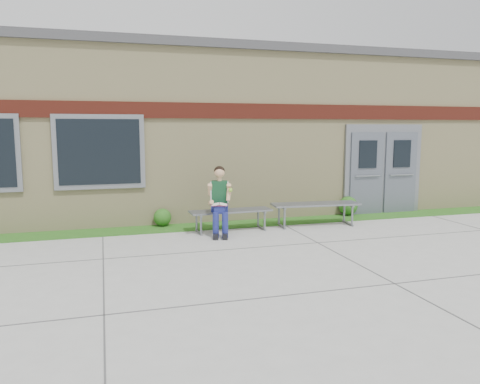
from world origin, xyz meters
name	(u,v)px	position (x,y,z in m)	size (l,w,h in m)	color
ground	(279,253)	(0.00, 0.00, 0.00)	(80.00, 80.00, 0.00)	#9E9E99
grass_strip	(238,224)	(0.00, 2.60, 0.01)	(16.00, 0.80, 0.02)	#254E14
school_building	(206,132)	(0.00, 5.99, 2.10)	(16.20, 6.22, 4.20)	beige
bench_left	(231,215)	(-0.34, 2.00, 0.36)	(1.79, 0.57, 0.46)	slate
bench_right	(316,208)	(1.66, 2.00, 0.40)	(2.04, 0.73, 0.52)	slate
girl	(220,199)	(-0.63, 1.79, 0.73)	(0.55, 0.92, 1.42)	navy
shrub_mid	(162,217)	(-1.70, 2.85, 0.22)	(0.39, 0.39, 0.39)	#254E14
shrub_east	(348,206)	(2.97, 2.85, 0.26)	(0.48, 0.48, 0.48)	#254E14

